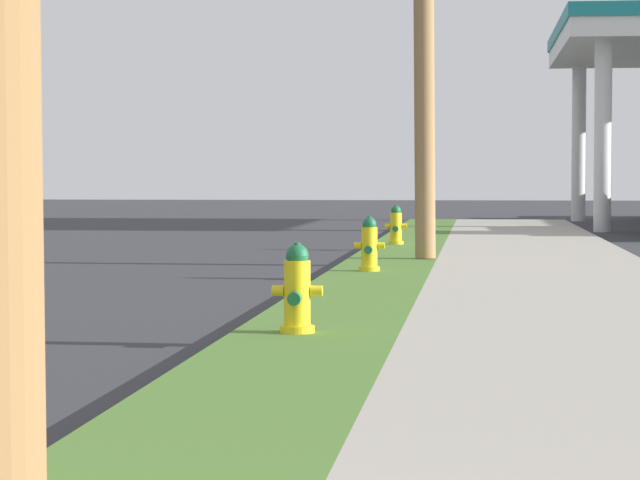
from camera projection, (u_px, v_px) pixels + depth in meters
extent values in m
cylinder|color=yellow|center=(297.00, 329.00, 11.65)|extent=(0.29, 0.29, 0.06)
cylinder|color=yellow|center=(297.00, 297.00, 11.64)|extent=(0.22, 0.22, 0.60)
sphere|color=#196038|center=(297.00, 256.00, 11.62)|extent=(0.19, 0.19, 0.19)
cylinder|color=#196038|center=(297.00, 246.00, 11.62)|extent=(0.06, 0.06, 0.05)
cylinder|color=yellow|center=(278.00, 291.00, 11.65)|extent=(0.10, 0.09, 0.09)
cylinder|color=yellow|center=(316.00, 291.00, 11.62)|extent=(0.10, 0.09, 0.09)
cylinder|color=#196038|center=(295.00, 299.00, 11.47)|extent=(0.11, 0.12, 0.11)
cylinder|color=yellow|center=(369.00, 269.00, 19.21)|extent=(0.29, 0.29, 0.06)
cylinder|color=yellow|center=(369.00, 249.00, 19.20)|extent=(0.22, 0.22, 0.60)
sphere|color=#196038|center=(369.00, 224.00, 19.19)|extent=(0.19, 0.19, 0.19)
cylinder|color=#196038|center=(369.00, 218.00, 19.18)|extent=(0.06, 0.06, 0.05)
cylinder|color=yellow|center=(358.00, 245.00, 19.22)|extent=(0.10, 0.09, 0.09)
cylinder|color=yellow|center=(381.00, 246.00, 19.18)|extent=(0.10, 0.09, 0.09)
cylinder|color=#196038|center=(368.00, 250.00, 19.03)|extent=(0.11, 0.12, 0.11)
cylinder|color=yellow|center=(396.00, 243.00, 26.75)|extent=(0.29, 0.29, 0.06)
cylinder|color=yellow|center=(396.00, 228.00, 26.73)|extent=(0.22, 0.22, 0.60)
sphere|color=#196038|center=(396.00, 211.00, 26.72)|extent=(0.19, 0.19, 0.19)
cylinder|color=#196038|center=(396.00, 206.00, 26.72)|extent=(0.06, 0.06, 0.05)
cylinder|color=yellow|center=(388.00, 226.00, 26.75)|extent=(0.10, 0.09, 0.09)
cylinder|color=yellow|center=(404.00, 226.00, 26.71)|extent=(0.10, 0.09, 0.09)
cylinder|color=#196038|center=(395.00, 229.00, 26.57)|extent=(0.11, 0.12, 0.11)
cylinder|color=silver|center=(603.00, 136.00, 35.52)|extent=(0.44, 0.44, 4.85)
cylinder|color=silver|center=(579.00, 144.00, 44.06)|extent=(0.44, 0.44, 4.85)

